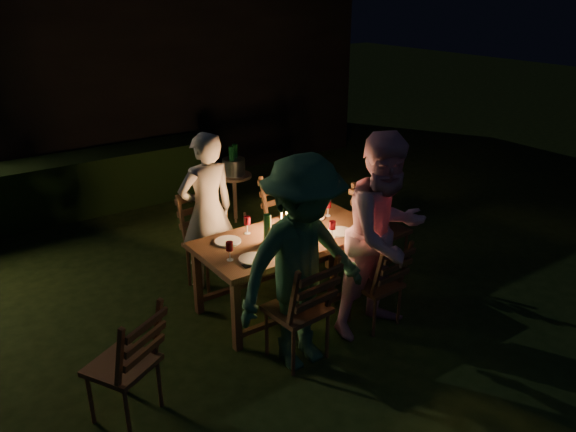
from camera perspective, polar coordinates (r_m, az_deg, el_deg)
garden_envelope at (r=10.44m, az=-23.61°, el=12.95°), size 40.00×40.00×3.20m
dining_table at (r=5.42m, az=0.13°, el=-2.74°), size 1.79×0.89×0.75m
chair_near_left at (r=4.82m, az=1.09°, el=-11.14°), size 0.50×0.53×1.03m
chair_near_right at (r=5.34m, az=8.96°, el=-8.24°), size 0.43×0.46×0.91m
chair_far_left at (r=5.96m, az=-7.75°, el=-4.28°), size 0.52×0.55×1.05m
chair_far_right at (r=6.42m, az=0.14°, el=-1.99°), size 0.51×0.55×1.05m
chair_end at (r=6.29m, az=9.32°, el=-2.82°), size 0.55×0.52×1.07m
chair_spare at (r=4.42m, az=-16.09°, el=-15.95°), size 0.61×0.62×0.98m
person_house_side at (r=5.79m, az=-8.22°, el=0.45°), size 0.61×0.40×1.66m
person_opp_right at (r=5.01m, az=9.81°, el=-1.97°), size 0.91×0.71×1.87m
person_opp_left at (r=4.48m, az=1.49°, el=-5.01°), size 1.18×0.68×1.83m
lantern at (r=5.39m, az=0.26°, el=-0.20°), size 0.16×0.16×0.35m
plate_far_left at (r=5.29m, az=-6.13°, el=-2.56°), size 0.25×0.25×0.01m
plate_near_left at (r=4.95m, az=-3.61°, el=-4.34°), size 0.25×0.25×0.01m
plate_far_right at (r=5.79m, az=2.51°, el=-0.16°), size 0.25×0.25×0.01m
plate_near_right at (r=5.48m, az=5.31°, el=-1.61°), size 0.25×0.25×0.01m
wineglass_a at (r=5.42m, az=-4.17°, el=-0.93°), size 0.06×0.06×0.18m
wineglass_b at (r=4.91m, az=-5.94°, el=-3.57°), size 0.06×0.06×0.18m
wineglass_c at (r=5.32m, az=4.52°, el=-1.42°), size 0.06×0.06×0.18m
wineglass_d at (r=5.83m, az=4.09°, el=0.82°), size 0.06×0.06×0.18m
wineglass_e at (r=5.08m, az=1.17°, el=-2.55°), size 0.06×0.06×0.18m
bottle_table at (r=5.20m, az=-2.12°, el=-1.29°), size 0.07×0.07×0.28m
napkin_left at (r=5.07m, az=0.84°, el=-3.60°), size 0.18×0.14×0.01m
napkin_right at (r=5.49m, az=6.65°, el=-1.65°), size 0.18×0.14×0.01m
phone at (r=4.85m, az=-3.82°, el=-4.94°), size 0.14×0.07×0.01m
side_table at (r=7.55m, az=-5.48°, el=3.67°), size 0.47×0.47×0.63m
ice_bucket at (r=7.50m, az=-5.53°, el=5.01°), size 0.30×0.30×0.22m
bottle_bucket_a at (r=7.42m, az=-5.72°, el=5.23°), size 0.07×0.07×0.32m
bottle_bucket_b at (r=7.54m, az=-5.36°, el=5.51°), size 0.07×0.07×0.32m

